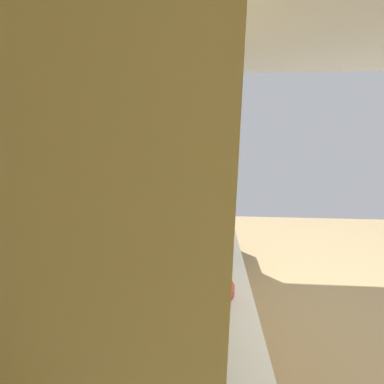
# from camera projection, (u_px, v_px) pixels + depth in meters

# --- Properties ---
(ground_plane) EXTENTS (6.20, 6.20, 0.00)m
(ground_plane) POSITION_uv_depth(u_px,v_px,m) (331.00, 348.00, 2.08)
(ground_plane) COLOR tan
(wall_back) EXTENTS (3.99, 0.12, 2.62)m
(wall_back) POSITION_uv_depth(u_px,v_px,m) (158.00, 205.00, 1.80)
(wall_back) COLOR beige
(wall_back) RESTS_ON ground_plane
(counter_run) EXTENTS (3.05, 0.62, 0.89)m
(counter_run) POSITION_uv_depth(u_px,v_px,m) (202.00, 342.00, 1.63)
(counter_run) COLOR #E1BD6C
(counter_run) RESTS_ON ground_plane
(upper_cabinets) EXTENTS (2.17, 0.33, 0.72)m
(upper_cabinets) POSITION_uv_depth(u_px,v_px,m) (181.00, 128.00, 1.24)
(upper_cabinets) COLOR #E4C068
(oven_range) EXTENTS (0.72, 0.65, 1.07)m
(oven_range) POSITION_uv_depth(u_px,v_px,m) (206.00, 227.00, 3.43)
(oven_range) COLOR black
(oven_range) RESTS_ON ground_plane
(microwave) EXTENTS (0.49, 0.40, 0.27)m
(microwave) POSITION_uv_depth(u_px,v_px,m) (202.00, 241.00, 1.85)
(microwave) COLOR white
(microwave) RESTS_ON counter_run
(bowl) EXTENTS (0.19, 0.19, 0.06)m
(bowl) POSITION_uv_depth(u_px,v_px,m) (219.00, 288.00, 1.46)
(bowl) COLOR #D84C47
(bowl) RESTS_ON counter_run
(kettle) EXTENTS (0.18, 0.13, 0.18)m
(kettle) POSITION_uv_depth(u_px,v_px,m) (214.00, 216.00, 2.52)
(kettle) COLOR black
(kettle) RESTS_ON counter_run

